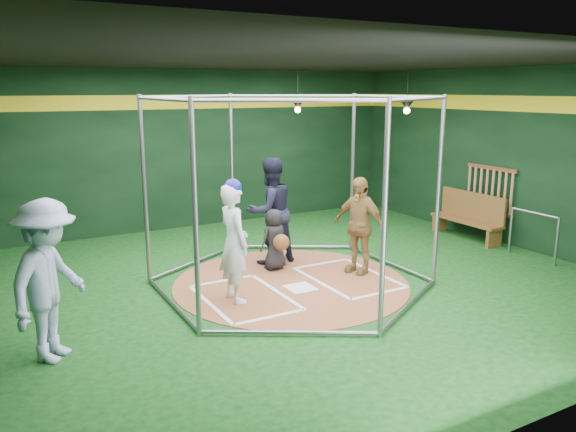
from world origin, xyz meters
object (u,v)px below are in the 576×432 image
batter_figure (234,241)px  visitor_leopard (359,225)px  umpire (270,211)px  dugout_bench (469,215)px

batter_figure → visitor_leopard: bearing=4.5°
batter_figure → umpire: (1.32, 1.40, 0.04)m
umpire → visitor_leopard: bearing=125.2°
batter_figure → visitor_leopard: size_ratio=1.11×
visitor_leopard → batter_figure: bearing=-105.6°
dugout_bench → visitor_leopard: bearing=-168.3°
visitor_leopard → dugout_bench: size_ratio=0.98×
visitor_leopard → umpire: (-1.05, 1.22, 0.13)m
batter_figure → umpire: umpire is taller
batter_figure → dugout_bench: 5.81m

